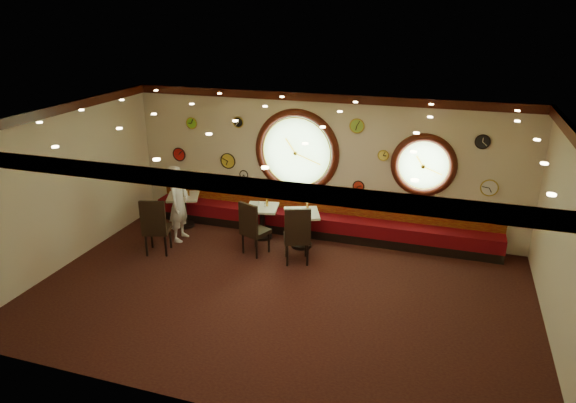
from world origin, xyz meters
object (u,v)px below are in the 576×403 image
object	(u,v)px
condiment_c_salt	(300,210)
condiment_a_pepper	(184,195)
condiment_b_pepper	(265,205)
waiter	(179,203)
table_b	(262,218)
condiment_c_pepper	(302,211)
condiment_a_bottle	(188,193)
table_a	(184,207)
condiment_a_salt	(180,192)
table_c	(302,225)
chair_c	(297,232)
chair_b	(252,225)
chair_a	(155,223)
condiment_b_bottle	(267,202)
condiment_c_bottle	(307,207)
condiment_b_salt	(259,203)

from	to	relation	value
condiment_c_salt	condiment_a_pepper	world-z (taller)	condiment_c_salt
condiment_b_pepper	waiter	xyz separation A→B (m)	(-1.79, -0.64, 0.06)
table_b	condiment_c_pepper	distance (m)	1.07
condiment_a_pepper	condiment_a_bottle	bearing A→B (deg)	53.08
table_a	condiment_a_bottle	world-z (taller)	condiment_a_bottle
condiment_a_salt	condiment_a_bottle	size ratio (longest dim) A/B	0.66
table_c	condiment_c_salt	size ratio (longest dim) A/B	10.03
table_a	condiment_a_bottle	bearing A→B (deg)	14.11
condiment_c_salt	condiment_b_pepper	world-z (taller)	condiment_c_salt
table_c	chair_c	distance (m)	0.86
table_a	condiment_b_pepper	size ratio (longest dim) A/B	9.04
table_a	chair_b	distance (m)	2.30
chair_a	condiment_c_pepper	size ratio (longest dim) A/B	9.00
chair_b	condiment_c_salt	xyz separation A→B (m)	(0.83, 0.70, 0.17)
condiment_b_bottle	chair_b	bearing A→B (deg)	-89.41
table_a	chair_c	bearing A→B (deg)	-18.21
condiment_c_bottle	condiment_a_bottle	bearing A→B (deg)	177.90
chair_b	condiment_a_pepper	distance (m)	2.22
condiment_a_bottle	condiment_b_bottle	distance (m)	1.97
table_c	chair_a	size ratio (longest dim) A/B	1.22
table_a	table_c	world-z (taller)	table_c
condiment_b_pepper	condiment_a_bottle	xyz separation A→B (m)	(-1.94, 0.08, 0.05)
chair_a	table_c	bearing A→B (deg)	8.68
condiment_c_salt	waiter	distance (m)	2.70
condiment_a_salt	condiment_a_pepper	distance (m)	0.25
chair_a	condiment_c_bottle	world-z (taller)	chair_a
table_a	condiment_c_bottle	distance (m)	3.09
chair_c	condiment_a_bottle	xyz separation A→B (m)	(-2.99, 1.06, 0.14)
condiment_a_salt	chair_c	bearing A→B (deg)	-18.92
chair_a	condiment_c_salt	xyz separation A→B (m)	(2.76, 1.31, 0.13)
chair_c	condiment_c_salt	bearing A→B (deg)	82.05
condiment_b_pepper	condiment_c_pepper	bearing A→B (deg)	-12.01
condiment_c_bottle	condiment_b_bottle	bearing A→B (deg)	173.91
table_b	condiment_c_salt	size ratio (longest dim) A/B	8.49
table_a	waiter	xyz separation A→B (m)	(0.28, -0.68, 0.37)
chair_a	condiment_b_salt	distance (m)	2.32
table_c	chair_b	bearing A→B (deg)	-140.91
condiment_b_salt	condiment_c_pepper	world-z (taller)	condiment_c_pepper
chair_c	condiment_b_salt	world-z (taller)	chair_c
chair_c	waiter	xyz separation A→B (m)	(-2.85, 0.34, 0.15)
condiment_c_salt	condiment_a_bottle	size ratio (longest dim) A/B	0.62
condiment_a_pepper	chair_c	bearing A→B (deg)	-17.44
condiment_c_salt	condiment_a_salt	bearing A→B (deg)	174.31
table_c	table_a	bearing A→B (deg)	175.99
condiment_c_bottle	waiter	world-z (taller)	waiter
chair_b	waiter	world-z (taller)	waiter
condiment_b_pepper	condiment_c_bottle	bearing A→B (deg)	-1.55
table_b	condiment_b_pepper	size ratio (longest dim) A/B	7.85
chair_c	condiment_b_bottle	bearing A→B (deg)	113.47
table_b	chair_b	distance (m)	0.90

